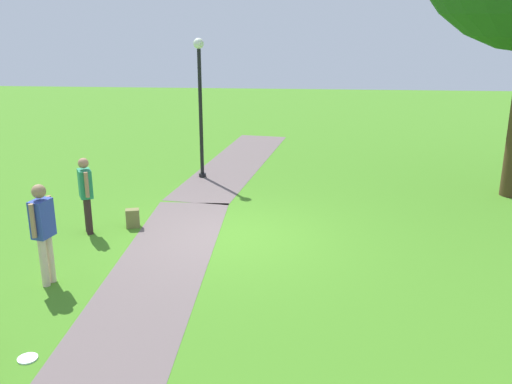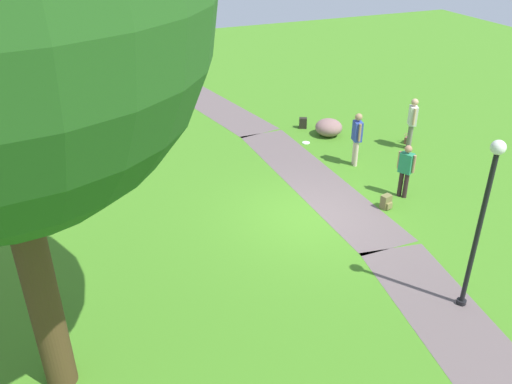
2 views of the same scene
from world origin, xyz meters
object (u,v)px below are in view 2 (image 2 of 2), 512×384
Objects in this scene: lamp_post at (483,210)px; backpack_by_boulder at (303,123)px; passerby_on_path at (406,168)px; spare_backpack_on_lawn at (386,202)px; handbag_on_grass at (408,139)px; woman_with_handbag at (412,120)px; man_near_boulder at (357,135)px; lawn_boulder at (329,127)px; frisbee_on_grass at (306,143)px.

backpack_by_boulder is (10.18, -1.34, -2.11)m from lamp_post.
spare_backpack_on_lawn is (-0.40, 0.81, -0.73)m from passerby_on_path.
passerby_on_path is at bearing 141.55° from handbag_on_grass.
man_near_boulder is at bearing 100.24° from woman_with_handbag.
lawn_boulder is at bearing 53.68° from handbag_on_grass.
frisbee_on_grass is (4.49, 0.81, -0.91)m from passerby_on_path.
lamp_post is at bearing 174.76° from frisbee_on_grass.
handbag_on_grass is 1.41× the size of frisbee_on_grass.
woman_with_handbag is 4.44× the size of backpack_by_boulder.
backpack_by_boulder is 1.43m from frisbee_on_grass.
woman_with_handbag is at bearing -44.13° from spare_backpack_on_lawn.
man_near_boulder reaches higher than frisbee_on_grass.
handbag_on_grass is at bearing -28.73° from lamp_post.
passerby_on_path reaches higher than frisbee_on_grass.
woman_with_handbag is at bearing -140.08° from backpack_by_boulder.
lamp_post is 10.06× the size of handbag_on_grass.
lawn_boulder reaches higher than frisbee_on_grass.
lawn_boulder is 4.92× the size of frisbee_on_grass.
frisbee_on_grass is at bearing 158.15° from backpack_by_boulder.
backpack_by_boulder is at bearing -21.85° from frisbee_on_grass.
handbag_on_grass reaches higher than frisbee_on_grass.
woman_with_handbag reaches higher than lawn_boulder.
man_near_boulder is at bearing 170.47° from lawn_boulder.
backpack_by_boulder is (2.65, 2.79, 0.05)m from handbag_on_grass.
lamp_post is 6.99m from man_near_boulder.
man_near_boulder reaches higher than handbag_on_grass.
passerby_on_path is 1.16m from spare_backpack_on_lawn.
lawn_boulder is at bearing -151.76° from backpack_by_boulder.
lamp_post is at bearing 151.27° from handbag_on_grass.
frisbee_on_grass is at bearing 10.25° from passerby_on_path.
lawn_boulder is 2.61m from man_near_boulder.
lamp_post reaches higher than woman_with_handbag.
passerby_on_path is (4.38, -1.62, -1.39)m from lamp_post.
woman_with_handbag is 6.69× the size of frisbee_on_grass.
man_near_boulder is 2.93m from handbag_on_grass.
woman_with_handbag is at bearing -39.22° from passerby_on_path.
lawn_boulder is (9.19, -1.88, -2.00)m from lamp_post.
man_near_boulder reaches higher than passerby_on_path.
frisbee_on_grass is (-1.32, 0.53, -0.18)m from backpack_by_boulder.
handbag_on_grass is (-1.66, -2.25, -0.17)m from lawn_boulder.
passerby_on_path is at bearing -63.97° from spare_backpack_on_lawn.
lawn_boulder is 3.49× the size of handbag_on_grass.
spare_backpack_on_lawn is at bearing 116.03° from passerby_on_path.
lamp_post reaches higher than handbag_on_grass.
handbag_on_grass is at bearing -111.89° from frisbee_on_grass.
woman_with_handbag is 2.46m from man_near_boulder.
passerby_on_path is 6.03× the size of frisbee_on_grass.
lawn_boulder is 1.14m from backpack_by_boulder.
man_near_boulder is (6.71, -1.46, -1.29)m from lamp_post.
passerby_on_path is at bearing -175.98° from man_near_boulder.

